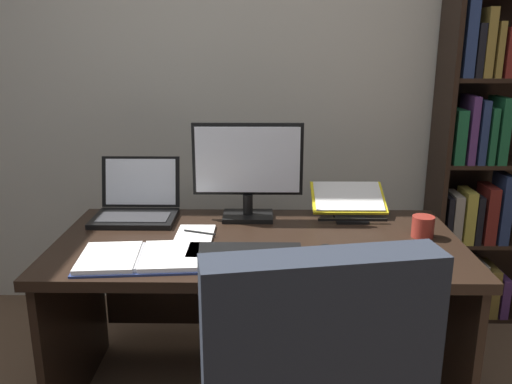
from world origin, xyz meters
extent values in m
cube|color=beige|center=(0.00, 1.95, 1.45)|extent=(5.06, 0.12, 2.89)
cube|color=black|center=(0.05, 0.97, 0.70)|extent=(1.61, 0.79, 0.04)
cube|color=black|center=(-0.72, 0.97, 0.34)|extent=(0.03, 0.73, 0.68)
cube|color=black|center=(0.82, 0.97, 0.34)|extent=(0.03, 0.73, 0.68)
cube|color=black|center=(0.05, 1.34, 0.37)|extent=(1.49, 0.03, 0.47)
cube|color=black|center=(0.99, 1.72, 1.08)|extent=(0.02, 0.29, 2.16)
cube|color=black|center=(1.37, 1.86, 1.08)|extent=(0.78, 0.01, 2.16)
cube|color=black|center=(1.37, 1.72, 0.01)|extent=(0.73, 0.27, 0.02)
cube|color=black|center=(1.04, 1.68, 0.17)|extent=(0.05, 0.20, 0.30)
cube|color=gold|center=(1.11, 1.68, 0.15)|extent=(0.05, 0.20, 0.25)
cube|color=black|center=(1.18, 1.67, 0.19)|extent=(0.06, 0.17, 0.34)
cube|color=gray|center=(1.24, 1.68, 0.18)|extent=(0.05, 0.19, 0.31)
cube|color=olive|center=(1.31, 1.69, 0.16)|extent=(0.05, 0.21, 0.27)
cube|color=#512D66|center=(1.38, 1.67, 0.13)|extent=(0.04, 0.16, 0.22)
cube|color=black|center=(1.37, 1.72, 0.44)|extent=(0.73, 0.27, 0.02)
cube|color=black|center=(1.03, 1.67, 0.58)|extent=(0.03, 0.17, 0.25)
cube|color=gray|center=(1.08, 1.68, 0.58)|extent=(0.05, 0.18, 0.26)
cube|color=gold|center=(1.14, 1.67, 0.59)|extent=(0.05, 0.17, 0.28)
cube|color=black|center=(1.19, 1.69, 0.58)|extent=(0.03, 0.21, 0.26)
cube|color=maroon|center=(1.25, 1.68, 0.60)|extent=(0.06, 0.18, 0.30)
cube|color=navy|center=(1.32, 1.67, 0.63)|extent=(0.05, 0.17, 0.37)
cube|color=black|center=(1.37, 1.72, 0.87)|extent=(0.73, 0.27, 0.02)
cube|color=#195633|center=(1.05, 1.70, 1.01)|extent=(0.05, 0.23, 0.27)
cube|color=#512D66|center=(1.11, 1.69, 1.05)|extent=(0.04, 0.20, 0.34)
cube|color=navy|center=(1.16, 1.69, 1.04)|extent=(0.04, 0.22, 0.32)
cube|color=#195633|center=(1.21, 1.68, 1.02)|extent=(0.03, 0.19, 0.28)
cube|color=#195633|center=(1.26, 1.69, 1.04)|extent=(0.05, 0.21, 0.33)
cube|color=navy|center=(1.05, 1.70, 1.48)|extent=(0.05, 0.23, 0.36)
cube|color=black|center=(1.10, 1.67, 1.43)|extent=(0.03, 0.17, 0.25)
cube|color=olive|center=(1.14, 1.69, 1.47)|extent=(0.04, 0.20, 0.33)
cube|color=olive|center=(1.19, 1.68, 1.44)|extent=(0.03, 0.19, 0.26)
cube|color=maroon|center=(1.25, 1.67, 1.42)|extent=(0.05, 0.17, 0.24)
cube|color=black|center=(0.00, 1.24, 0.73)|extent=(0.22, 0.16, 0.02)
cylinder|color=black|center=(0.00, 1.24, 0.78)|extent=(0.04, 0.04, 0.09)
cube|color=black|center=(0.00, 1.25, 0.98)|extent=(0.48, 0.02, 0.32)
cube|color=white|center=(0.00, 1.23, 0.98)|extent=(0.45, 0.00, 0.29)
cube|color=black|center=(-0.50, 1.20, 0.73)|extent=(0.36, 0.25, 0.02)
cube|color=#2D2D30|center=(-0.50, 1.18, 0.74)|extent=(0.30, 0.14, 0.00)
cube|color=black|center=(-0.50, 1.35, 0.85)|extent=(0.36, 0.06, 0.23)
cube|color=white|center=(-0.50, 1.35, 0.85)|extent=(0.32, 0.05, 0.21)
cube|color=black|center=(0.00, 0.81, 0.73)|extent=(0.42, 0.15, 0.02)
ellipsoid|color=black|center=(0.30, 0.81, 0.74)|extent=(0.06, 0.10, 0.04)
cube|color=black|center=(0.46, 1.22, 0.72)|extent=(0.14, 0.12, 0.01)
cube|color=black|center=(0.46, 1.17, 0.73)|extent=(0.30, 0.01, 0.01)
cube|color=yellow|center=(0.46, 1.32, 0.79)|extent=(0.33, 0.21, 0.10)
cube|color=white|center=(0.46, 1.32, 0.80)|extent=(0.31, 0.19, 0.09)
cube|color=navy|center=(-0.48, 0.75, 0.72)|extent=(0.24, 0.30, 0.01)
cube|color=navy|center=(-0.27, 0.77, 0.72)|extent=(0.24, 0.30, 0.01)
cube|color=white|center=(-0.48, 0.75, 0.73)|extent=(0.22, 0.28, 0.02)
cube|color=white|center=(-0.27, 0.77, 0.73)|extent=(0.22, 0.28, 0.02)
cylinder|color=#B7B7BC|center=(-0.38, 0.76, 0.73)|extent=(0.04, 0.25, 0.02)
cube|color=white|center=(-0.21, 1.02, 0.72)|extent=(0.15, 0.21, 0.01)
cylinder|color=black|center=(-0.19, 1.02, 0.73)|extent=(0.13, 0.06, 0.01)
cylinder|color=maroon|center=(0.71, 1.01, 0.76)|extent=(0.09, 0.09, 0.09)
camera|label=1|loc=(0.07, -1.01, 1.47)|focal=37.24mm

